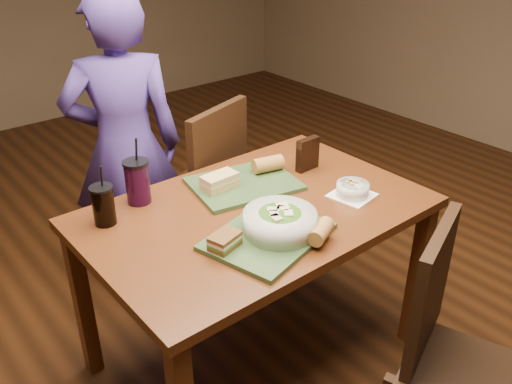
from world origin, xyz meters
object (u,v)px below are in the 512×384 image
(baguette_far, at_px, (268,164))
(chair_far, at_px, (208,185))
(salad_bowl, at_px, (280,221))
(tray_near, at_px, (268,236))
(chair_near, at_px, (448,346))
(sandwich_near, at_px, (225,241))
(diner, at_px, (126,148))
(sandwich_far, at_px, (220,181))
(soup_bowl, at_px, (353,189))
(chip_bag, at_px, (308,154))
(tray_far, at_px, (244,184))
(dining_table, at_px, (256,228))
(cup_cola, at_px, (103,205))
(baguette_near, at_px, (321,232))
(cup_berry, at_px, (137,182))

(baguette_far, bearing_deg, chair_far, 93.63)
(salad_bowl, bearing_deg, tray_near, 166.65)
(chair_near, relative_size, sandwich_near, 7.56)
(chair_near, relative_size, diner, 0.60)
(salad_bowl, relative_size, sandwich_far, 1.73)
(tray_near, bearing_deg, soup_bowl, 2.94)
(chip_bag, bearing_deg, tray_near, -149.03)
(soup_bowl, relative_size, sandwich_far, 1.21)
(tray_far, bearing_deg, chair_far, 75.12)
(dining_table, relative_size, soup_bowl, 7.18)
(diner, relative_size, sandwich_far, 10.11)
(dining_table, xyz_separation_m, salad_bowl, (-0.06, -0.20, 0.15))
(chip_bag, bearing_deg, dining_table, -164.07)
(cup_cola, bearing_deg, chair_near, -56.88)
(salad_bowl, bearing_deg, chip_bag, 35.83)
(chair_near, distance_m, chip_bag, 0.97)
(dining_table, bearing_deg, tray_far, 65.87)
(sandwich_near, height_order, chip_bag, chip_bag)
(chair_near, height_order, chip_bag, chair_near)
(baguette_near, bearing_deg, diner, 96.89)
(dining_table, xyz_separation_m, cup_berry, (-0.32, 0.33, 0.18))
(chair_far, height_order, baguette_far, chair_far)
(sandwich_near, height_order, sandwich_far, sandwich_far)
(chair_near, height_order, sandwich_far, chair_near)
(chair_far, height_order, baguette_near, chair_far)
(chair_far, distance_m, tray_far, 0.51)
(dining_table, bearing_deg, salad_bowl, -106.30)
(sandwich_near, bearing_deg, tray_far, 44.14)
(soup_bowl, height_order, baguette_far, baguette_far)
(baguette_near, bearing_deg, baguette_far, 68.46)
(tray_near, distance_m, baguette_near, 0.19)
(soup_bowl, xyz_separation_m, baguette_near, (-0.34, -0.16, 0.02))
(sandwich_near, distance_m, chip_bag, 0.72)
(tray_near, xyz_separation_m, chip_bag, (0.50, 0.31, 0.06))
(dining_table, distance_m, cup_berry, 0.49)
(diner, bearing_deg, sandwich_near, 104.71)
(salad_bowl, relative_size, baguette_far, 1.97)
(chair_far, bearing_deg, diner, 145.84)
(chip_bag, bearing_deg, tray_far, 169.13)
(salad_bowl, distance_m, soup_bowl, 0.42)
(salad_bowl, distance_m, baguette_near, 0.15)
(salad_bowl, distance_m, chip_bag, 0.56)
(chip_bag, bearing_deg, baguette_near, -131.12)
(chip_bag, bearing_deg, cup_berry, 162.35)
(dining_table, bearing_deg, baguette_near, -87.02)
(chair_far, bearing_deg, cup_cola, -153.12)
(salad_bowl, height_order, soup_bowl, salad_bowl)
(baguette_near, xyz_separation_m, chip_bag, (0.37, 0.45, 0.03))
(soup_bowl, xyz_separation_m, cup_cola, (-0.86, 0.43, 0.05))
(soup_bowl, height_order, chip_bag, chip_bag)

